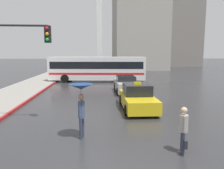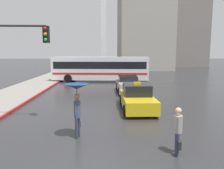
{
  "view_description": "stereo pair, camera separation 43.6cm",
  "coord_description": "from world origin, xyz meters",
  "px_view_note": "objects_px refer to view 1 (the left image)",
  "views": [
    {
      "loc": [
        -0.3,
        -5.59,
        3.39
      ],
      "look_at": [
        0.64,
        8.5,
        1.4
      ],
      "focal_mm": 35.0,
      "sensor_mm": 36.0,
      "label": 1
    },
    {
      "loc": [
        0.13,
        -5.61,
        3.39
      ],
      "look_at": [
        0.64,
        8.5,
        1.4
      ],
      "focal_mm": 35.0,
      "sensor_mm": 36.0,
      "label": 2
    }
  ],
  "objects_px": {
    "pedestrian_man": "(184,127)",
    "traffic_light": "(10,51)",
    "monument_cross": "(99,10)",
    "taxi": "(137,98)",
    "pedestrian_with_umbrella": "(81,96)",
    "sedan_red": "(126,84)",
    "city_bus": "(97,68)"
  },
  "relations": [
    {
      "from": "pedestrian_man",
      "to": "traffic_light",
      "type": "bearing_deg",
      "value": -106.5
    },
    {
      "from": "taxi",
      "to": "pedestrian_man",
      "type": "height_order",
      "value": "taxi"
    },
    {
      "from": "taxi",
      "to": "traffic_light",
      "type": "relative_size",
      "value": 0.9
    },
    {
      "from": "taxi",
      "to": "monument_cross",
      "type": "distance_m",
      "value": 26.42
    },
    {
      "from": "traffic_light",
      "to": "monument_cross",
      "type": "bearing_deg",
      "value": 80.28
    },
    {
      "from": "sedan_red",
      "to": "pedestrian_with_umbrella",
      "type": "relative_size",
      "value": 2.01
    },
    {
      "from": "taxi",
      "to": "pedestrian_man",
      "type": "bearing_deg",
      "value": 94.27
    },
    {
      "from": "taxi",
      "to": "monument_cross",
      "type": "height_order",
      "value": "monument_cross"
    },
    {
      "from": "city_bus",
      "to": "traffic_light",
      "type": "bearing_deg",
      "value": -10.04
    },
    {
      "from": "traffic_light",
      "to": "city_bus",
      "type": "bearing_deg",
      "value": 75.47
    },
    {
      "from": "city_bus",
      "to": "traffic_light",
      "type": "relative_size",
      "value": 2.34
    },
    {
      "from": "pedestrian_man",
      "to": "monument_cross",
      "type": "bearing_deg",
      "value": -163.22
    },
    {
      "from": "city_bus",
      "to": "pedestrian_with_umbrella",
      "type": "height_order",
      "value": "city_bus"
    },
    {
      "from": "traffic_light",
      "to": "pedestrian_with_umbrella",
      "type": "bearing_deg",
      "value": -32.98
    },
    {
      "from": "taxi",
      "to": "traffic_light",
      "type": "distance_m",
      "value": 7.56
    },
    {
      "from": "monument_cross",
      "to": "taxi",
      "type": "bearing_deg",
      "value": -85.19
    },
    {
      "from": "pedestrian_with_umbrella",
      "to": "monument_cross",
      "type": "distance_m",
      "value": 30.34
    },
    {
      "from": "taxi",
      "to": "sedan_red",
      "type": "bearing_deg",
      "value": -90.88
    },
    {
      "from": "taxi",
      "to": "pedestrian_with_umbrella",
      "type": "distance_m",
      "value": 5.65
    },
    {
      "from": "traffic_light",
      "to": "monument_cross",
      "type": "xyz_separation_m",
      "value": [
        4.57,
        26.7,
        7.14
      ]
    },
    {
      "from": "pedestrian_man",
      "to": "traffic_light",
      "type": "relative_size",
      "value": 0.32
    },
    {
      "from": "monument_cross",
      "to": "pedestrian_man",
      "type": "bearing_deg",
      "value": -85.3
    },
    {
      "from": "taxi",
      "to": "sedan_red",
      "type": "relative_size",
      "value": 1.01
    },
    {
      "from": "city_bus",
      "to": "pedestrian_with_umbrella",
      "type": "xyz_separation_m",
      "value": [
        -0.64,
        -18.33,
        0.08
      ]
    },
    {
      "from": "city_bus",
      "to": "pedestrian_man",
      "type": "relative_size",
      "value": 7.27
    },
    {
      "from": "city_bus",
      "to": "monument_cross",
      "type": "distance_m",
      "value": 13.94
    },
    {
      "from": "sedan_red",
      "to": "pedestrian_with_umbrella",
      "type": "distance_m",
      "value": 11.24
    },
    {
      "from": "pedestrian_with_umbrella",
      "to": "traffic_light",
      "type": "relative_size",
      "value": 0.44
    },
    {
      "from": "monument_cross",
      "to": "sedan_red",
      "type": "bearing_deg",
      "value": -83.3
    },
    {
      "from": "sedan_red",
      "to": "taxi",
      "type": "bearing_deg",
      "value": 89.12
    },
    {
      "from": "pedestrian_with_umbrella",
      "to": "pedestrian_man",
      "type": "bearing_deg",
      "value": -98.48
    },
    {
      "from": "sedan_red",
      "to": "pedestrian_with_umbrella",
      "type": "height_order",
      "value": "pedestrian_with_umbrella"
    }
  ]
}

